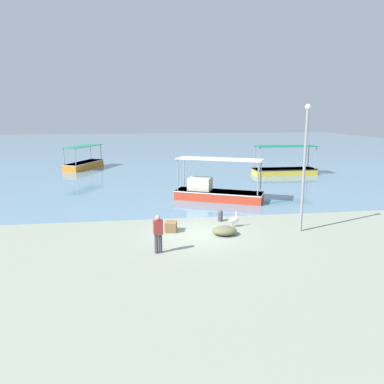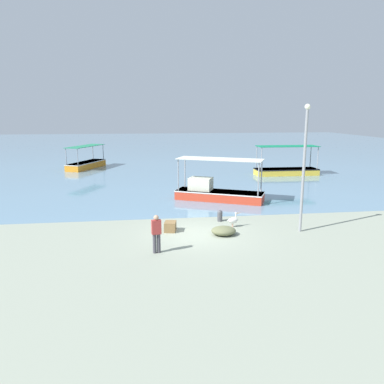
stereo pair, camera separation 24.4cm
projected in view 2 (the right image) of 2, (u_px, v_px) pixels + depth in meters
ground at (197, 234)px, 18.64m from camera, size 120.00×120.00×0.00m
harbor_water at (157, 147)px, 65.19m from camera, size 110.00×90.00×0.00m
fishing_boat_center at (86, 164)px, 40.60m from camera, size 3.78×5.87×2.44m
fishing_boat_near_right at (216, 191)px, 25.79m from camera, size 6.16×4.11×2.88m
fishing_boat_near_left at (286, 170)px, 36.36m from camera, size 6.10×2.03×2.81m
pelican at (233, 220)px, 19.74m from camera, size 0.80×0.40×0.80m
lamp_post at (304, 162)px, 18.37m from camera, size 0.28×0.28×6.35m
mooring_bollard at (220, 215)px, 20.80m from camera, size 0.29×0.29×0.64m
fisherman_standing at (156, 233)px, 15.99m from camera, size 0.43×0.28×1.69m
net_pile at (224, 231)px, 18.49m from camera, size 1.23×1.04×0.43m
cargo_crate at (170, 226)px, 19.07m from camera, size 0.69×0.79×0.50m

